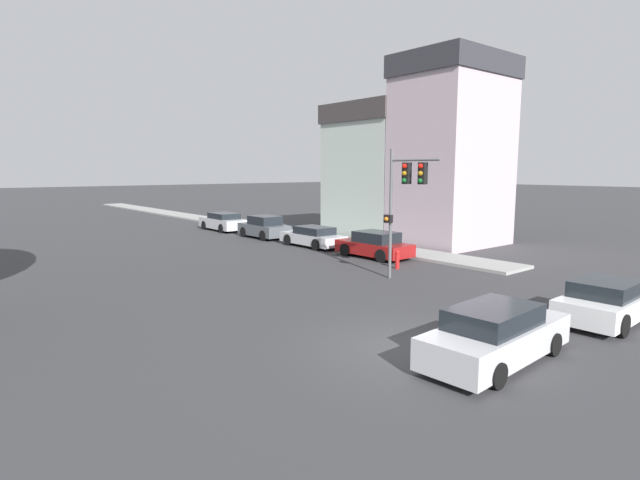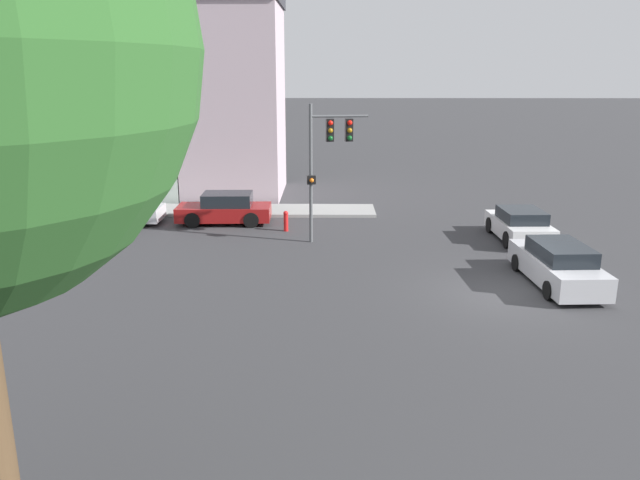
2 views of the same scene
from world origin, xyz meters
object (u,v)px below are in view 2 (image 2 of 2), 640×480
traffic_signal (329,147)px  parked_car_0 (225,209)px  crossing_car_0 (558,265)px  crossing_car_1 (520,225)px  fire_hydrant (286,220)px  parked_car_1 (113,211)px

traffic_signal → parked_car_0: bearing=-131.3°
traffic_signal → parked_car_0: size_ratio=1.30×
crossing_car_0 → crossing_car_1: (5.66, -0.43, -0.03)m
fire_hydrant → crossing_car_0: bearing=-126.7°
traffic_signal → parked_car_1: size_ratio=1.24×
traffic_signal → crossing_car_0: traffic_signal is taller
parked_car_0 → fire_hydrant: size_ratio=4.76×
crossing_car_1 → parked_car_1: size_ratio=0.89×
parked_car_1 → fire_hydrant: parked_car_1 is taller
fire_hydrant → parked_car_0: bearing=63.9°
parked_car_1 → fire_hydrant: 8.26m
parked_car_1 → fire_hydrant: (-1.31, -8.15, -0.13)m
traffic_signal → fire_hydrant: size_ratio=6.17×
crossing_car_0 → fire_hydrant: size_ratio=5.20×
crossing_car_0 → parked_car_0: bearing=52.7°
traffic_signal → crossing_car_1: size_ratio=1.39×
parked_car_1 → traffic_signal: bearing=162.8°
traffic_signal → fire_hydrant: traffic_signal is taller
traffic_signal → parked_car_0: 6.66m
crossing_car_0 → fire_hydrant: bearing=50.4°
crossing_car_1 → fire_hydrant: size_ratio=4.43×
traffic_signal → crossing_car_1: traffic_signal is taller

